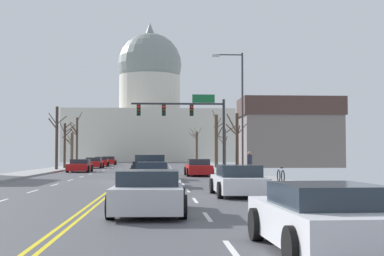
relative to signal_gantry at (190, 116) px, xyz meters
The scene contains 25 objects.
ground 14.23m from the signal_gantry, 110.75° to the right, with size 20.00×180.00×0.20m.
signal_gantry is the anchor object (origin of this frame).
street_lamp_right 7.36m from the signal_gantry, 64.30° to the right, with size 2.30×0.24×8.90m.
capitol_building 71.58m from the signal_gantry, 93.81° to the left, with size 34.04×20.09×29.75m.
sedan_near_00 6.08m from the signal_gantry, 84.59° to the right, with size 2.06×4.61×1.28m.
pickup_truck_near_01 11.50m from the signal_gantry, 107.23° to the right, with size 2.40×5.59×1.61m.
sedan_near_02 18.57m from the signal_gantry, 99.23° to the right, with size 2.12×4.47×1.27m.
sedan_near_03 24.47m from the signal_gantry, 88.45° to the right, with size 2.05×4.53×1.25m.
sedan_near_04 30.94m from the signal_gantry, 95.31° to the right, with size 2.19×4.65×1.24m.
sedan_near_05 37.13m from the signal_gantry, 89.51° to the right, with size 2.13×4.35×1.19m.
sedan_oncoming_00 11.80m from the signal_gantry, 153.64° to the left, with size 2.07×4.39×1.17m.
sedan_oncoming_01 21.26m from the signal_gantry, 119.18° to the left, with size 2.07×4.29×1.23m.
sedan_oncoming_02 28.71m from the signal_gantry, 111.01° to the left, with size 2.07×4.36×1.26m.
sedan_oncoming_03 37.45m from the signal_gantry, 105.60° to the left, with size 2.07×4.64×1.24m.
flank_building_01 24.86m from the signal_gantry, 57.18° to the left, with size 12.23×6.97×8.50m.
bare_tree_00 12.23m from the signal_gantry, 69.28° to the left, with size 2.57×1.85×4.61m.
bare_tree_01 30.57m from the signal_gantry, 116.27° to the left, with size 1.88×2.32×7.04m.
bare_tree_02 6.20m from the signal_gantry, 55.56° to the right, with size 1.40×1.95×4.63m.
bare_tree_03 15.47m from the signal_gantry, 145.54° to the left, with size 1.78×2.23×6.19m.
bare_tree_04 41.14m from the signal_gantry, 85.42° to the left, with size 1.94×2.71×5.72m.
bare_tree_05 26.77m from the signal_gantry, 120.38° to the left, with size 1.56×1.63×4.31m.
bare_tree_06 15.72m from the signal_gantry, 76.03° to the left, with size 1.19×2.65×6.50m.
bare_tree_07 18.64m from the signal_gantry, 133.22° to the left, with size 1.55×0.84×4.84m.
pedestrian_00 12.32m from the signal_gantry, 74.18° to the right, with size 0.35×0.34×1.70m.
bicycle_parked 17.68m from the signal_gantry, 76.41° to the right, with size 0.12×1.77×0.85m.
Camera 1 is at (2.21, -33.89, 1.72)m, focal length 51.79 mm.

